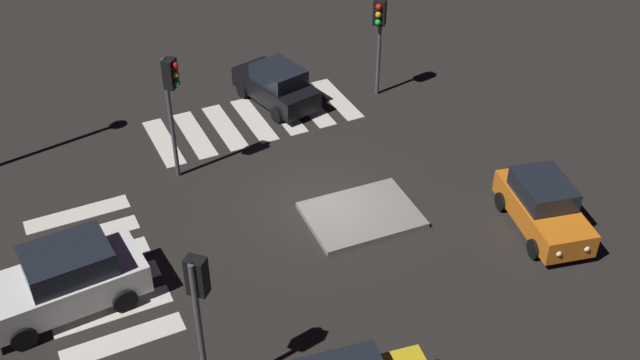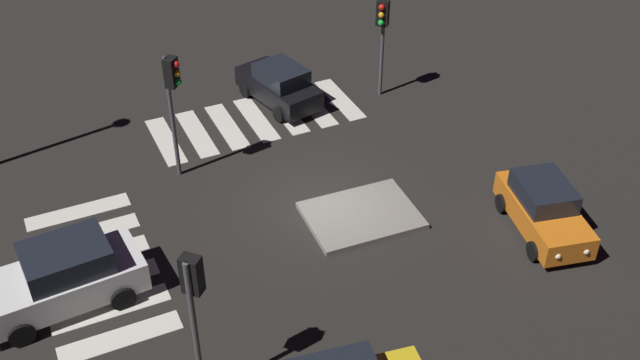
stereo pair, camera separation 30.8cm
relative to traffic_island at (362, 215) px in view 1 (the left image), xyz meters
name	(u,v)px [view 1 (the left image)]	position (x,y,z in m)	size (l,w,h in m)	color
ground_plane	(320,205)	(0.90, -1.11, -0.09)	(80.00, 80.00, 0.00)	black
traffic_island	(362,215)	(0.00, 0.00, 0.00)	(3.53, 2.72, 0.18)	gray
car_black	(276,85)	(-0.35, -7.50, 0.70)	(2.34, 3.90, 1.61)	black
car_white	(64,280)	(8.93, -0.11, 0.84)	(4.47, 2.31, 1.90)	silver
car_orange	(543,206)	(-4.69, 2.77, 0.71)	(2.34, 3.95, 1.63)	orange
traffic_light_east	(171,90)	(4.37, -4.53, 3.22)	(0.54, 0.54, 4.36)	#47474C
traffic_light_north	(199,296)	(6.45, 4.35, 3.21)	(0.54, 0.54, 4.35)	#47474C
traffic_light_south	(379,24)	(-4.05, -6.37, 2.91)	(0.54, 0.53, 3.96)	#47474C
crosswalk_near	(254,120)	(0.90, -6.75, -0.08)	(7.60, 3.20, 0.02)	silver
crosswalk_side	(98,271)	(7.96, -1.11, -0.08)	(3.20, 6.45, 0.02)	silver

